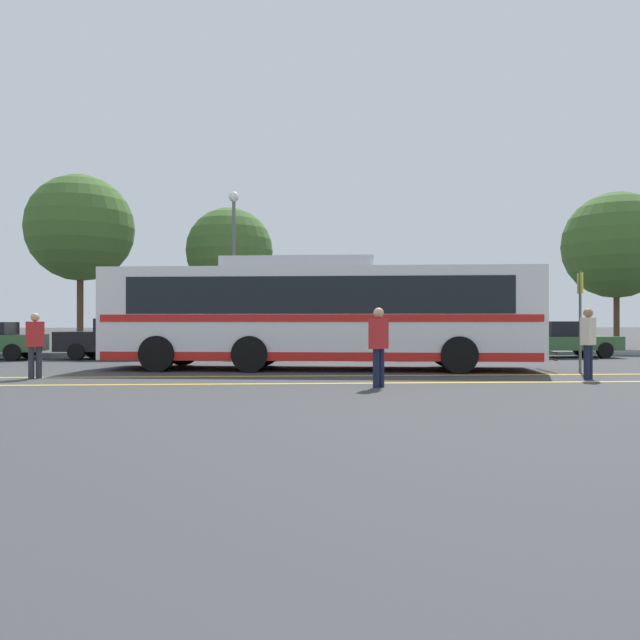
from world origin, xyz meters
name	(u,v)px	position (x,y,z in m)	size (l,w,h in m)	color
ground_plane	(329,368)	(0.00, 0.00, 0.00)	(220.00, 220.00, 0.00)	#38383A
lane_strip_0	(325,376)	(-0.29, -2.49, 0.00)	(0.20, 32.32, 0.01)	gold
lane_strip_1	(331,383)	(-0.29, -4.43, 0.00)	(0.20, 32.32, 0.01)	gold
curb_strip	(309,354)	(-0.29, 6.70, 0.07)	(40.32, 0.36, 0.15)	#99999E
transit_bus	(320,312)	(-0.31, -0.29, 1.67)	(12.82, 4.12, 3.23)	silver
parked_car_1	(124,338)	(-7.24, 4.96, 0.76)	(4.64, 2.01, 1.50)	black
parked_car_2	(262,338)	(-2.15, 5.00, 0.78)	(4.46, 2.01, 1.58)	silver
parked_car_3	(421,339)	(3.77, 4.57, 0.73)	(4.77, 1.94, 1.42)	#4C3823
parked_car_4	(561,339)	(9.39, 5.03, 0.70)	(4.33, 2.09, 1.39)	#335B33
pedestrian_0	(588,339)	(5.97, -3.84, 0.98)	(0.46, 0.44, 1.72)	#191E38
pedestrian_1	(35,341)	(-7.43, -2.79, 0.91)	(0.47, 0.35, 1.60)	#2D2D33
pedestrian_2	(379,342)	(0.64, -5.34, 0.96)	(0.45, 0.45, 1.69)	#191E38
bus_stop_sign	(580,309)	(6.69, -1.97, 1.73)	(0.08, 0.40, 2.77)	#59595E
street_lamp	(234,247)	(-3.37, 7.25, 4.42)	(0.42, 0.42, 6.71)	#59595E
tree_0	(80,228)	(-10.21, 9.39, 5.46)	(4.62, 4.62, 7.78)	#513823
tree_1	(229,251)	(-3.83, 10.64, 4.63)	(4.01, 4.01, 6.64)	#513823
tree_2	(616,245)	(15.02, 11.22, 5.12)	(5.19, 5.19, 7.72)	#513823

